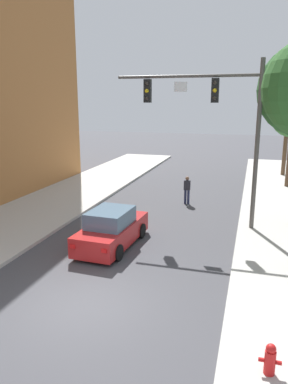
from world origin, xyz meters
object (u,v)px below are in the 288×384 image
at_px(car_lead_red, 112,229).
at_px(traffic_signal_mast, 216,113).
at_px(pedestrian_crossing_road, 187,189).
at_px(fire_hydrant, 270,359).

bearing_deg(car_lead_red, traffic_signal_mast, 44.40).
distance_m(car_lead_red, pedestrian_crossing_road, 7.56).
height_order(traffic_signal_mast, fire_hydrant, traffic_signal_mast).
bearing_deg(fire_hydrant, car_lead_red, 134.21).
height_order(pedestrian_crossing_road, fire_hydrant, pedestrian_crossing_road).
relative_size(traffic_signal_mast, pedestrian_crossing_road, 4.57).
distance_m(traffic_signal_mast, pedestrian_crossing_road, 6.08).
height_order(car_lead_red, pedestrian_crossing_road, pedestrian_crossing_road).
relative_size(car_lead_red, fire_hydrant, 6.00).
xyz_separation_m(traffic_signal_mast, fire_hydrant, (2.36, -9.81, -4.83)).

